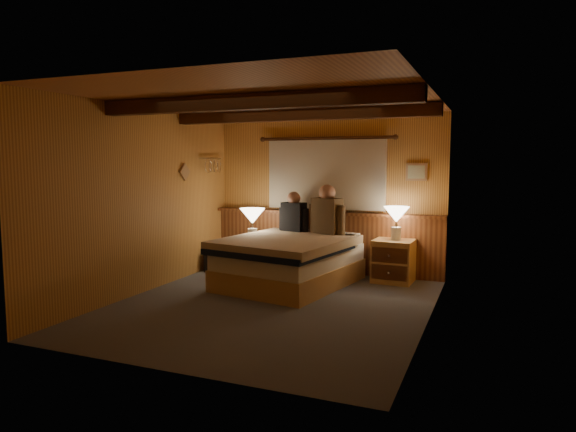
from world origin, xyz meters
The scene contains 19 objects.
floor centered at (0.00, 0.00, 0.00)m, with size 4.20×4.20×0.00m, color #4E545D.
ceiling centered at (0.00, 0.00, 2.40)m, with size 4.20×4.20×0.00m, color #D08A4E.
wall_back centered at (0.00, 2.10, 1.20)m, with size 3.60×3.60×0.00m, color gold.
wall_left centered at (-1.80, 0.00, 1.20)m, with size 4.20×4.20×0.00m, color gold.
wall_right centered at (1.80, 0.00, 1.20)m, with size 4.20×4.20×0.00m, color gold.
wall_front centered at (0.00, -2.10, 1.20)m, with size 3.60×3.60×0.00m, color gold.
wainscot centered at (0.00, 2.04, 0.49)m, with size 3.60×0.23×0.94m.
curtain_window centered at (0.00, 2.03, 1.52)m, with size 2.18×0.09×1.11m.
ceiling_beams centered at (0.00, 0.15, 2.31)m, with size 3.60×1.65×0.16m.
coat_rail centered at (-1.72, 1.58, 1.67)m, with size 0.05×0.55×0.24m.
framed_print centered at (1.35, 2.08, 1.55)m, with size 0.30×0.04×0.25m.
bed centered at (-0.18, 1.01, 0.34)m, with size 1.80×2.17×0.66m.
nightstand_left centered at (-0.94, 1.38, 0.26)m, with size 0.50×0.46×0.52m.
nightstand_right centered at (1.11, 1.73, 0.30)m, with size 0.57×0.52×0.60m.
lamp_left centered at (-0.94, 1.42, 0.86)m, with size 0.37×0.37×0.49m.
lamp_right centered at (1.13, 1.76, 0.93)m, with size 0.36×0.36×0.47m.
person_left centered at (-0.38, 1.66, 0.90)m, with size 0.50×0.27×0.62m.
person_right centered at (0.17, 1.59, 0.96)m, with size 0.58×0.35×0.74m.
duffel_bag centered at (-1.47, 1.46, 0.17)m, with size 0.56×0.38×0.38m.
Camera 1 is at (2.42, -5.44, 1.69)m, focal length 32.00 mm.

